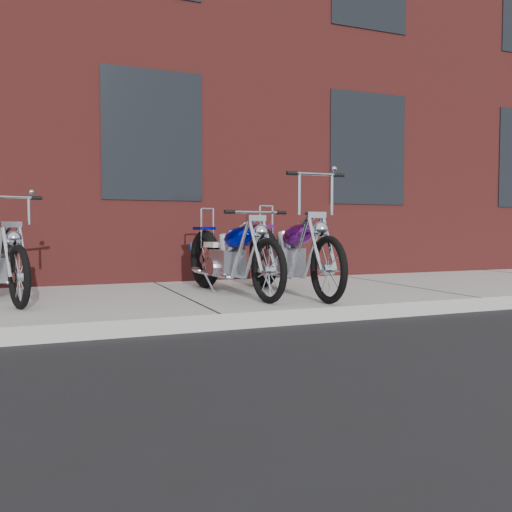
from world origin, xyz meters
name	(u,v)px	position (x,y,z in m)	size (l,w,h in m)	color
ground	(221,331)	(0.00, 0.00, 0.00)	(120.00, 120.00, 0.00)	black
sidewalk	(180,301)	(0.00, 1.50, 0.07)	(22.00, 3.00, 0.15)	#A5A39A
building_brick	(108,89)	(0.00, 8.00, 4.00)	(22.00, 10.00, 8.00)	maroon
chopper_purple	(290,257)	(1.21, 1.12, 0.58)	(0.59, 2.40, 1.35)	black
chopper_blue	(231,258)	(0.56, 1.32, 0.57)	(0.56, 2.31, 1.01)	black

